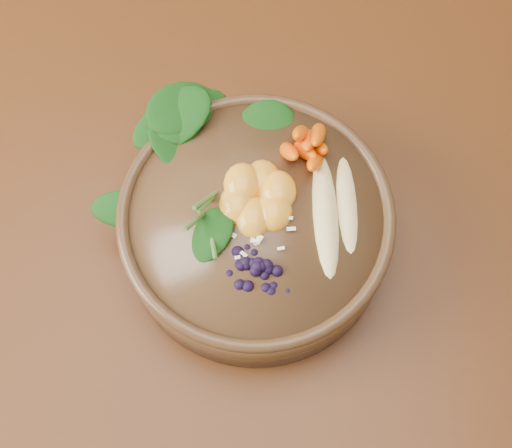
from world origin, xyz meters
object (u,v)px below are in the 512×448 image
object	(u,v)px
carrot_cluster	(306,128)
banana_halves	(338,204)
dining_table	(139,162)
kale_heap	(212,153)
mandarin_cluster	(258,192)
stoneware_bowl	(256,228)
blueberry_pile	(260,262)

from	to	relation	value
carrot_cluster	banana_halves	world-z (taller)	carrot_cluster
dining_table	kale_heap	bearing A→B (deg)	-38.64
dining_table	mandarin_cluster	bearing A→B (deg)	-38.73
dining_table	carrot_cluster	world-z (taller)	carrot_cluster
stoneware_bowl	carrot_cluster	bearing A→B (deg)	59.16
stoneware_bowl	mandarin_cluster	size ratio (longest dim) A/B	3.15
kale_heap	mandarin_cluster	bearing A→B (deg)	-38.94
mandarin_cluster	banana_halves	bearing A→B (deg)	-6.90
mandarin_cluster	blueberry_pile	world-z (taller)	blueberry_pile
dining_table	carrot_cluster	size ratio (longest dim) A/B	23.31
banana_halves	blueberry_pile	world-z (taller)	blueberry_pile
blueberry_pile	mandarin_cluster	bearing A→B (deg)	93.58
stoneware_bowl	banana_halves	world-z (taller)	banana_halves
kale_heap	dining_table	bearing A→B (deg)	141.36
stoneware_bowl	kale_heap	size ratio (longest dim) A/B	1.53
carrot_cluster	banana_halves	xyz separation A→B (m)	(0.03, -0.06, -0.02)
carrot_cluster	blueberry_pile	world-z (taller)	carrot_cluster
kale_heap	blueberry_pile	size ratio (longest dim) A/B	1.42
dining_table	carrot_cluster	bearing A→B (deg)	-18.51
carrot_cluster	blueberry_pile	bearing A→B (deg)	-109.55
mandarin_cluster	blueberry_pile	bearing A→B (deg)	-86.42
kale_heap	blueberry_pile	xyz separation A→B (m)	(0.05, -0.10, -0.00)
blueberry_pile	kale_heap	bearing A→B (deg)	114.65
stoneware_bowl	mandarin_cluster	distance (m)	0.05
stoneware_bowl	carrot_cluster	xyz separation A→B (m)	(0.04, 0.07, 0.07)
dining_table	blueberry_pile	distance (m)	0.29
dining_table	banana_halves	size ratio (longest dim) A/B	11.32
kale_heap	mandarin_cluster	size ratio (longest dim) A/B	2.07
kale_heap	mandarin_cluster	xyz separation A→B (m)	(0.04, -0.03, -0.01)
dining_table	mandarin_cluster	distance (m)	0.25
stoneware_bowl	banana_halves	bearing A→B (deg)	5.59
dining_table	blueberry_pile	xyz separation A→B (m)	(0.15, -0.18, 0.18)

